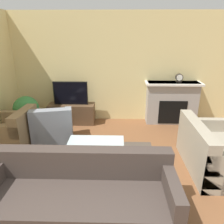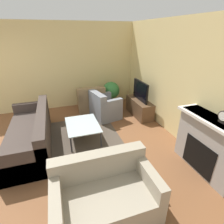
# 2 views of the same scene
# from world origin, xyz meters

# --- Properties ---
(wall_back) EXTENTS (7.87, 0.06, 2.70)m
(wall_back) POSITION_xyz_m (0.00, 4.33, 1.35)
(wall_back) COLOR beige
(wall_back) RESTS_ON ground_plane
(area_rug) EXTENTS (2.19, 1.94, 0.00)m
(area_rug) POSITION_xyz_m (-0.20, 2.03, 0.00)
(area_rug) COLOR #4C4238
(area_rug) RESTS_ON ground_plane
(fireplace) EXTENTS (1.37, 0.43, 1.06)m
(fireplace) POSITION_xyz_m (1.55, 4.12, 0.56)
(fireplace) COLOR #9E9993
(fireplace) RESTS_ON ground_plane
(tv_stand) EXTENTS (1.15, 0.41, 0.50)m
(tv_stand) POSITION_xyz_m (-0.99, 4.02, 0.25)
(tv_stand) COLOR brown
(tv_stand) RESTS_ON ground_plane
(tv) EXTENTS (0.85, 0.06, 0.58)m
(tv) POSITION_xyz_m (-0.99, 4.01, 0.79)
(tv) COLOR black
(tv) RESTS_ON tv_stand
(couch_sectional) EXTENTS (2.31, 0.87, 0.82)m
(couch_sectional) POSITION_xyz_m (-0.26, 0.98, 0.29)
(couch_sectional) COLOR #3D332D
(couch_sectional) RESTS_ON ground_plane
(couch_loveseat) EXTENTS (0.86, 1.42, 0.82)m
(couch_loveseat) POSITION_xyz_m (1.78, 2.10, 0.29)
(couch_loveseat) COLOR #9E937F
(couch_loveseat) RESTS_ON ground_plane
(armchair_by_window) EXTENTS (0.81, 0.89, 0.82)m
(armchair_by_window) POSITION_xyz_m (-1.88, 2.68, 0.30)
(armchair_by_window) COLOR #8C704C
(armchair_by_window) RESTS_ON ground_plane
(armchair_accent) EXTENTS (0.94, 0.87, 0.82)m
(armchair_accent) POSITION_xyz_m (-1.17, 2.94, 0.31)
(armchair_accent) COLOR gray
(armchair_accent) RESTS_ON ground_plane
(coffee_table) EXTENTS (0.99, 0.74, 0.40)m
(coffee_table) POSITION_xyz_m (-0.20, 2.12, 0.37)
(coffee_table) COLOR #333338
(coffee_table) RESTS_ON ground_plane
(potted_plant) EXTENTS (0.57, 0.57, 0.89)m
(potted_plant) POSITION_xyz_m (-1.88, 3.38, 0.56)
(potted_plant) COLOR beige
(potted_plant) RESTS_ON ground_plane
(mantel_clock) EXTENTS (0.18, 0.07, 0.21)m
(mantel_clock) POSITION_xyz_m (1.67, 4.12, 1.17)
(mantel_clock) COLOR #28231E
(mantel_clock) RESTS_ON fireplace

